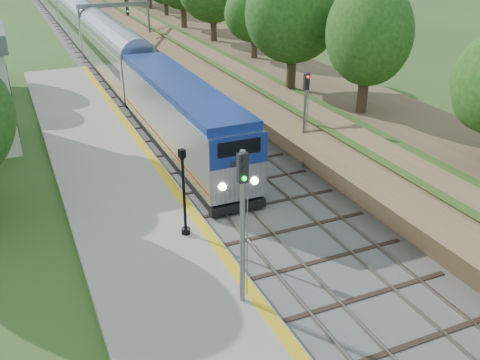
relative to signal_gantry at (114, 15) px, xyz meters
name	(u,v)px	position (x,y,z in m)	size (l,w,h in m)	color
trackbed	(106,49)	(-0.47, 5.01, -4.75)	(9.50, 170.00, 0.28)	#4C4944
platform	(131,212)	(-7.67, -38.99, -4.63)	(6.40, 68.00, 0.38)	gray
yellow_stripe	(182,199)	(-4.82, -38.99, -4.43)	(0.55, 68.00, 0.01)	gold
embankment	(169,29)	(7.88, 5.01, -2.87)	(10.64, 170.00, 11.70)	brown
signal_gantry	(114,15)	(0.00, 0.00, 0.00)	(8.40, 0.38, 6.20)	slate
train	(80,24)	(-2.47, 10.97, -2.40)	(3.22, 107.09, 4.74)	black
lamppost_far	(184,198)	(-5.80, -42.61, -2.46)	(0.44, 0.44, 4.43)	black
signal_platform	(243,213)	(-5.37, -48.43, -0.46)	(0.38, 0.30, 6.48)	slate
signal_farside	(305,111)	(3.73, -37.35, -0.95)	(0.34, 0.27, 6.14)	slate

